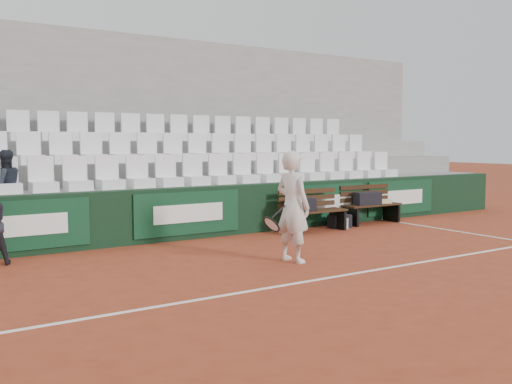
% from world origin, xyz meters
% --- Properties ---
extents(ground, '(80.00, 80.00, 0.00)m').
position_xyz_m(ground, '(0.00, 0.00, 0.00)').
color(ground, '#983B22').
rests_on(ground, ground).
extents(court_baseline, '(18.00, 0.06, 0.01)m').
position_xyz_m(court_baseline, '(0.00, 0.00, 0.00)').
color(court_baseline, white).
rests_on(court_baseline, ground).
extents(back_barrier, '(18.00, 0.34, 1.00)m').
position_xyz_m(back_barrier, '(0.07, 3.99, 0.50)').
color(back_barrier, black).
rests_on(back_barrier, ground).
extents(grandstand_tier_front, '(18.00, 0.95, 1.00)m').
position_xyz_m(grandstand_tier_front, '(0.00, 4.62, 0.50)').
color(grandstand_tier_front, gray).
rests_on(grandstand_tier_front, ground).
extents(grandstand_tier_mid, '(18.00, 0.95, 1.45)m').
position_xyz_m(grandstand_tier_mid, '(0.00, 5.58, 0.72)').
color(grandstand_tier_mid, gray).
rests_on(grandstand_tier_mid, ground).
extents(grandstand_tier_back, '(18.00, 0.95, 1.90)m').
position_xyz_m(grandstand_tier_back, '(0.00, 6.53, 0.95)').
color(grandstand_tier_back, '#999996').
rests_on(grandstand_tier_back, ground).
extents(grandstand_rear_wall, '(18.00, 0.30, 4.40)m').
position_xyz_m(grandstand_rear_wall, '(0.00, 7.15, 2.20)').
color(grandstand_rear_wall, gray).
rests_on(grandstand_rear_wall, ground).
extents(seat_row_front, '(11.90, 0.44, 0.63)m').
position_xyz_m(seat_row_front, '(0.00, 4.45, 1.31)').
color(seat_row_front, white).
rests_on(seat_row_front, grandstand_tier_front).
extents(seat_row_mid, '(11.90, 0.44, 0.63)m').
position_xyz_m(seat_row_mid, '(0.00, 5.40, 1.77)').
color(seat_row_mid, white).
rests_on(seat_row_mid, grandstand_tier_mid).
extents(seat_row_back, '(11.90, 0.44, 0.63)m').
position_xyz_m(seat_row_back, '(0.00, 6.35, 2.21)').
color(seat_row_back, silver).
rests_on(seat_row_back, grandstand_tier_back).
extents(bench_left, '(1.50, 0.56, 0.45)m').
position_xyz_m(bench_left, '(2.48, 3.34, 0.23)').
color(bench_left, '#372110').
rests_on(bench_left, ground).
extents(bench_right, '(1.50, 0.56, 0.45)m').
position_xyz_m(bench_right, '(4.34, 3.55, 0.23)').
color(bench_right, '#331D0F').
rests_on(bench_right, ground).
extents(sports_bag_left, '(0.63, 0.28, 0.27)m').
position_xyz_m(sports_bag_left, '(2.11, 3.31, 0.58)').
color(sports_bag_left, black).
rests_on(sports_bag_left, bench_left).
extents(sports_bag_right, '(0.65, 0.37, 0.28)m').
position_xyz_m(sports_bag_right, '(4.17, 3.52, 0.59)').
color(sports_bag_right, black).
rests_on(sports_bag_right, bench_right).
extents(towel, '(0.37, 0.31, 0.09)m').
position_xyz_m(towel, '(4.70, 3.53, 0.49)').
color(towel, beige).
rests_on(towel, bench_right).
extents(sports_bag_ground, '(0.49, 0.32, 0.28)m').
position_xyz_m(sports_bag_ground, '(3.30, 3.47, 0.14)').
color(sports_bag_ground, black).
rests_on(sports_bag_ground, ground).
extents(water_bottle_near, '(0.07, 0.07, 0.24)m').
position_xyz_m(water_bottle_near, '(1.71, 3.26, 0.12)').
color(water_bottle_near, silver).
rests_on(water_bottle_near, ground).
extents(water_bottle_far, '(0.07, 0.07, 0.24)m').
position_xyz_m(water_bottle_far, '(3.27, 3.21, 0.12)').
color(water_bottle_far, '#B1C3C9').
rests_on(water_bottle_far, ground).
extents(tennis_player, '(0.76, 0.70, 1.74)m').
position_xyz_m(tennis_player, '(0.28, 1.15, 0.87)').
color(tennis_player, silver).
rests_on(tennis_player, ground).
extents(spectator_c, '(0.65, 0.55, 1.19)m').
position_xyz_m(spectator_c, '(-3.31, 4.50, 1.60)').
color(spectator_c, '#1D232C').
rests_on(spectator_c, grandstand_tier_front).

